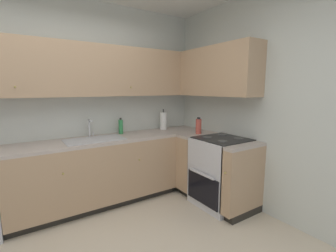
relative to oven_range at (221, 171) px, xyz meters
The scene contains 14 objects.
wall_back 2.32m from the oven_range, 145.78° to the left, with size 4.22×0.05×2.66m, color silver.
wall_right 1.07m from the oven_range, 59.84° to the right, with size 0.05×3.52×2.66m, color silver.
lower_cabinets_back 1.63m from the oven_range, 146.93° to the left, with size 2.09×0.62×0.85m.
countertop_back 1.68m from the oven_range, 147.07° to the left, with size 3.29×0.60×0.04m, color #B7A89E.
lower_cabinets_right 0.16m from the oven_range, 95.99° to the left, with size 0.62×1.03×0.85m.
countertop_right 0.44m from the oven_range, 97.04° to the left, with size 0.60×1.03×0.03m.
oven_range is the anchor object (origin of this frame).
upper_cabinets_back 2.25m from the oven_range, 146.11° to the left, with size 2.97×0.34×0.65m.
upper_cabinets_right 1.37m from the oven_range, 73.52° to the left, with size 0.32×1.55×0.65m.
sink 1.68m from the oven_range, 148.37° to the left, with size 0.72×0.40×0.10m.
faucet 1.84m from the oven_range, 142.42° to the left, with size 0.07×0.16×0.24m.
soap_bottle 1.52m from the oven_range, 131.72° to the left, with size 0.06×0.06×0.23m.
paper_towel_roll 1.21m from the oven_range, 102.96° to the left, with size 0.11×0.11×0.33m.
oil_bottle 0.71m from the oven_range, 92.42° to the left, with size 0.08×0.08×0.24m.
Camera 1 is at (-0.43, -1.56, 1.52)m, focal length 25.19 mm.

